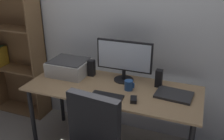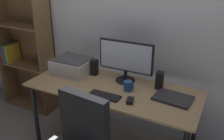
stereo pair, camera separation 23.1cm
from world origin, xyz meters
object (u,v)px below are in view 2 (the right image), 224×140
desk (112,95)px  printer (73,65)px  monitor (126,59)px  coffee_mug (128,86)px  speaker_right (159,80)px  bookshelf (25,46)px  keyboard (105,96)px  mouse (130,101)px  laptop (173,98)px  speaker_left (94,67)px

desk → printer: (-0.55, 0.13, 0.16)m
monitor → desk: bearing=-104.0°
monitor → coffee_mug: bearing=-58.8°
coffee_mug → speaker_right: (0.25, 0.17, 0.04)m
desk → bookshelf: size_ratio=0.96×
coffee_mug → printer: 0.71m
keyboard → printer: bearing=150.6°
speaker_right → bookshelf: bookshelf is taller
monitor → printer: monitor is taller
speaker_right → mouse: bearing=-111.8°
monitor → printer: bearing=-174.4°
keyboard → mouse: mouse is taller
laptop → printer: (-1.12, 0.09, 0.07)m
coffee_mug → printer: size_ratio=0.24×
printer → speaker_right: bearing=3.0°
speaker_left → monitor: bearing=1.3°
printer → bookshelf: 0.92m
desk → coffee_mug: 0.20m
mouse → speaker_left: 0.67m
speaker_right → coffee_mug: bearing=-145.3°
speaker_left → bookshelf: (-1.14, 0.15, 0.03)m
laptop → speaker_left: size_ratio=1.88×
laptop → speaker_right: size_ratio=1.88×
mouse → speaker_right: bearing=53.3°
desk → speaker_left: 0.40m
laptop → speaker_left: speaker_left is taller
monitor → bookshelf: (-1.49, 0.14, -0.13)m
printer → mouse: bearing=-21.0°
printer → bookshelf: bookshelf is taller
keyboard → monitor: bearing=85.6°
speaker_left → printer: size_ratio=0.43×
coffee_mug → bookshelf: 1.64m
keyboard → speaker_right: 0.54m
monitor → laptop: size_ratio=1.75×
laptop → keyboard: bearing=-151.9°
speaker_left → bookshelf: 1.15m
printer → coffee_mug: bearing=-9.8°
speaker_left → bookshelf: bookshelf is taller
desk → printer: 0.59m
monitor → coffee_mug: 0.28m
keyboard → laptop: 0.60m
desk → speaker_left: size_ratio=9.79×
speaker_left → printer: bearing=-168.3°
keyboard → speaker_right: size_ratio=1.71×
coffee_mug → bookshelf: (-1.60, 0.32, 0.07)m
printer → bookshelf: bearing=167.5°
speaker_left → printer: speaker_left is taller
desk → keyboard: keyboard is taller
mouse → laptop: 0.38m
mouse → printer: (-0.81, 0.31, 0.06)m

